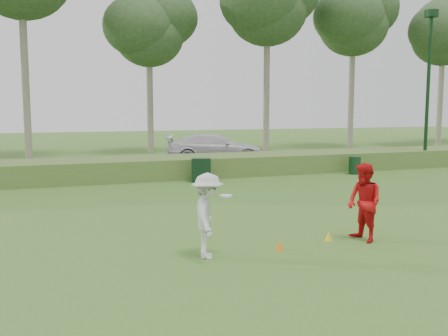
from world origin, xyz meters
name	(u,v)px	position (x,y,z in m)	size (l,w,h in m)	color
ground	(283,242)	(0.00, 0.00, 0.00)	(120.00, 120.00, 0.00)	#366421
reed_strip	(164,167)	(0.00, 12.00, 0.45)	(80.00, 3.00, 0.90)	#456829
park_road	(143,165)	(0.00, 17.00, 0.03)	(80.00, 6.00, 0.06)	#2D2D2D
lamp_post	(429,61)	(14.00, 11.00, 5.59)	(0.70, 0.70, 8.18)	black
tree_4	(149,28)	(2.00, 24.50, 8.59)	(6.24, 6.24, 11.50)	gray
tree_5	(267,3)	(10.00, 22.50, 10.47)	(7.28, 7.28, 14.00)	gray
tree_6	(354,19)	(18.00, 23.80, 10.10)	(7.02, 7.02, 13.50)	gray
tree_7	(444,32)	(26.00, 22.80, 9.34)	(6.50, 6.50, 12.50)	gray
player_white	(208,216)	(-2.03, -0.57, 0.89)	(1.03, 1.30, 1.78)	silver
player_red	(364,203)	(1.82, -0.58, 0.92)	(0.90, 0.70, 1.84)	red
cone_orange	(280,246)	(-0.37, -0.58, 0.10)	(0.19, 0.19, 0.20)	#FF630D
cone_yellow	(329,236)	(1.08, -0.26, 0.11)	(0.19, 0.19, 0.21)	gold
utility_cabinet	(201,170)	(1.12, 9.88, 0.51)	(0.81, 0.51, 1.01)	black
trash_bin	(355,165)	(8.78, 9.83, 0.42)	(0.56, 0.56, 0.84)	black
car_right	(215,148)	(4.15, 16.81, 0.87)	(2.28, 5.61, 1.63)	silver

